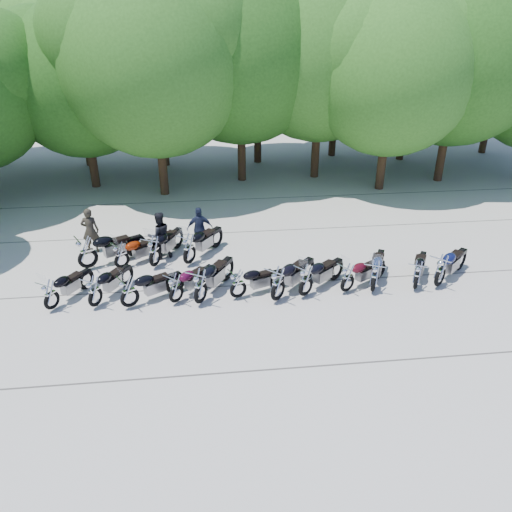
{
  "coord_description": "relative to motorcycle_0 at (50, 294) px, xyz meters",
  "views": [
    {
      "loc": [
        -1.67,
        -13.28,
        8.57
      ],
      "look_at": [
        0.0,
        1.5,
        1.1
      ],
      "focal_mm": 35.0,
      "sensor_mm": 36.0,
      "label": 1
    }
  ],
  "objects": [
    {
      "name": "motorcycle_7",
      "position": [
        8.04,
        -0.11,
        0.06
      ],
      "size": [
        2.22,
        2.01,
        1.3
      ],
      "primitive_type": null,
      "rotation": [
        0.0,
        0.0,
        2.26
      ],
      "color": "black",
      "rests_on": "ground"
    },
    {
      "name": "motorcycle_6",
      "position": [
        7.09,
        -0.29,
        0.1
      ],
      "size": [
        2.23,
        2.29,
        1.39
      ],
      "primitive_type": null,
      "rotation": [
        0.0,
        0.0,
        2.38
      ],
      "color": "black",
      "rests_on": "ground"
    },
    {
      "name": "tree_11",
      "position": [
        2.75,
        15.8,
        4.91
      ],
      "size": [
        7.56,
        7.56,
        9.28
      ],
      "color": "#3A2614",
      "rests_on": "ground"
    },
    {
      "name": "tree_12",
      "position": [
        8.32,
        15.84,
        5.13
      ],
      "size": [
        7.88,
        7.88,
        9.67
      ],
      "color": "#3A2614",
      "rests_on": "ground"
    },
    {
      "name": "motorcycle_9",
      "position": [
        10.34,
        -0.06,
        0.05
      ],
      "size": [
        1.62,
        2.35,
        1.29
      ],
      "primitive_type": null,
      "rotation": [
        0.0,
        0.0,
        2.69
      ],
      "color": "#0D1A3D",
      "rests_on": "ground"
    },
    {
      "name": "motorcycle_4",
      "position": [
        4.63,
        -0.17,
        0.11
      ],
      "size": [
        1.92,
        2.49,
        1.39
      ],
      "primitive_type": null,
      "rotation": [
        0.0,
        0.0,
        2.59
      ],
      "color": "black",
      "rests_on": "ground"
    },
    {
      "name": "tree_15",
      "position": [
        23.13,
        16.39,
        6.44
      ],
      "size": [
        9.67,
        9.67,
        11.86
      ],
      "color": "#3A2614",
      "rests_on": "ground"
    },
    {
      "name": "motorcycle_12",
      "position": [
        0.63,
        2.66,
        0.14
      ],
      "size": [
        2.63,
        1.91,
        1.45
      ],
      "primitive_type": null,
      "rotation": [
        0.0,
        0.0,
        2.07
      ],
      "color": "black",
      "rests_on": "ground"
    },
    {
      "name": "motorcycle_1",
      "position": [
        1.33,
        0.02,
        0.02
      ],
      "size": [
        1.66,
        2.19,
        1.22
      ],
      "primitive_type": null,
      "rotation": [
        0.0,
        0.0,
        2.61
      ],
      "color": "black",
      "rests_on": "ground"
    },
    {
      "name": "rider_2",
      "position": [
        4.67,
        3.96,
        0.27
      ],
      "size": [
        1.03,
        0.47,
        1.72
      ],
      "primitive_type": "imported",
      "rotation": [
        0.0,
        0.0,
        3.19
      ],
      "color": "#1C233A",
      "rests_on": "ground"
    },
    {
      "name": "tree_5",
      "position": [
        11.13,
        12.58,
        5.98
      ],
      "size": [
        9.04,
        9.04,
        11.1
      ],
      "color": "#3A2614",
      "rests_on": "ground"
    },
    {
      "name": "rider_0",
      "position": [
        0.51,
        4.15,
        0.31
      ],
      "size": [
        0.66,
        0.44,
        1.79
      ],
      "primitive_type": "imported",
      "rotation": [
        0.0,
        0.0,
        3.12
      ],
      "color": "black",
      "rests_on": "ground"
    },
    {
      "name": "motorcycle_15",
      "position": [
        4.26,
        2.6,
        0.1
      ],
      "size": [
        2.04,
        2.43,
        1.39
      ],
      "primitive_type": null,
      "rotation": [
        0.0,
        0.0,
        2.52
      ],
      "color": "black",
      "rests_on": "ground"
    },
    {
      "name": "tree_4",
      "position": [
        7.05,
        12.46,
        6.05
      ],
      "size": [
        9.13,
        9.13,
        11.2
      ],
      "color": "#3A2614",
      "rests_on": "ground"
    },
    {
      "name": "tree_13",
      "position": [
        13.21,
        16.85,
        5.45
      ],
      "size": [
        8.31,
        8.31,
        10.2
      ],
      "color": "#3A2614",
      "rests_on": "ground"
    },
    {
      "name": "motorcycle_14",
      "position": [
        3.01,
        2.54,
        0.1
      ],
      "size": [
        1.72,
        2.52,
        1.38
      ],
      "primitive_type": null,
      "rotation": [
        0.0,
        0.0,
        2.69
      ],
      "color": "black",
      "rests_on": "ground"
    },
    {
      "name": "tree_10",
      "position": [
        -1.78,
        16.34,
        5.07
      ],
      "size": [
        7.78,
        7.78,
        9.55
      ],
      "color": "#3A2614",
      "rests_on": "ground"
    },
    {
      "name": "ground",
      "position": [
        6.52,
        -0.63,
        -0.59
      ],
      "size": [
        90.0,
        90.0,
        0.0
      ],
      "primitive_type": "plane",
      "color": "#9F998F",
      "rests_on": "ground"
    },
    {
      "name": "motorcycle_11",
      "position": [
        12.65,
        -0.01,
        0.09
      ],
      "size": [
        2.28,
        2.14,
        1.36
      ],
      "primitive_type": null,
      "rotation": [
        0.0,
        0.0,
        2.3
      ],
      "color": "#0C1138",
      "rests_on": "ground"
    },
    {
      "name": "motorcycle_3",
      "position": [
        3.85,
        -0.04,
        0.01
      ],
      "size": [
        1.9,
        1.99,
        1.19
      ],
      "primitive_type": null,
      "rotation": [
        0.0,
        0.0,
        2.4
      ],
      "color": "#3C0821",
      "rests_on": "ground"
    },
    {
      "name": "tree_2",
      "position": [
        -0.74,
        12.21,
        4.72
      ],
      "size": [
        7.31,
        7.31,
        8.97
      ],
      "color": "#3A2614",
      "rests_on": "ground"
    },
    {
      "name": "motorcycle_5",
      "position": [
        5.84,
        0.01,
        -0.01
      ],
      "size": [
        2.15,
        1.34,
        1.17
      ],
      "primitive_type": null,
      "rotation": [
        0.0,
        0.0,
        1.94
      ],
      "color": "black",
      "rests_on": "ground"
    },
    {
      "name": "motorcycle_2",
      "position": [
        2.42,
        -0.17,
        0.04
      ],
      "size": [
        2.26,
        1.72,
        1.26
      ],
      "primitive_type": null,
      "rotation": [
        0.0,
        0.0,
        2.11
      ],
      "color": "black",
      "rests_on": "ground"
    },
    {
      "name": "rider_1",
      "position": [
        3.17,
        3.33,
        0.33
      ],
      "size": [
        1.07,
        0.96,
        1.83
      ],
      "primitive_type": "imported",
      "rotation": [
        0.0,
        0.0,
        3.49
      ],
      "color": "black",
      "rests_on": "ground"
    },
    {
      "name": "tree_14",
      "position": [
        17.2,
        15.47,
        5.24
      ],
      "size": [
        8.02,
        8.02,
        9.84
      ],
      "color": "#3A2614",
      "rests_on": "ground"
    },
    {
      "name": "motorcycle_13",
      "position": [
        1.83,
        2.55,
        0.0
      ],
      "size": [
        2.06,
        1.78,
        1.19
      ],
      "primitive_type": null,
      "rotation": [
        0.0,
        0.0,
        2.22
      ],
      "color": "maroon",
      "rests_on": "ground"
    },
    {
      "name": "tree_7",
      "position": [
        17.72,
        11.15,
        5.8
      ],
      "size": [
        8.79,
        8.79,
        10.79
      ],
      "color": "#3A2614",
      "rests_on": "ground"
    },
    {
      "name": "tree_6",
      "position": [
        14.07,
        10.19,
        5.22
      ],
      "size": [
        8.0,
        8.0,
        9.82
      ],
      "color": "#3A2614",
      "rests_on": "ground"
    },
    {
      "name": "motorcycle_0",
      "position": [
        0.0,
        0.0,
        0.0
      ],
      "size": [
        1.65,
        2.1,
        1.18
      ],
      "primitive_type": null,
      "rotation": [
        0.0,
        0.0,
        2.58
      ],
      "color": "black",
      "rests_on": "ground"
    },
    {
      "name": "tree_3",
      "position": [
        2.94,
        10.61,
        5.73
      ],
      "size": [
        8.7,
        8.7,
        10.67
      ],
      "color": "#3A2614",
      "rests_on": "ground"
    },
    {
      "name": "motorcycle_8",
      "position": [
        9.46,
        -0.01,
        0.01
      ],
      "size": [
        2.15,
        1.64,
        1.2
      ],
      "primitive_type": null,
      "rotation": [
        0.0,
        0.0,
        2.11
      ],
      "color": "#3F0812",
      "rests_on": "ground"
    },
    {
      "name": "motorcycle_10",
      "position": [
        11.81,
        -0.07,
        0.0
      ],
      "size": [
        1.59,
        2.13,
        1.18
      ],
      "primitive_type": null,
      "rotation": [
        0.0,
        0.0,
        2.62
      ],
      "color": "black",
      "rests_on": "ground"
    }
  ]
}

